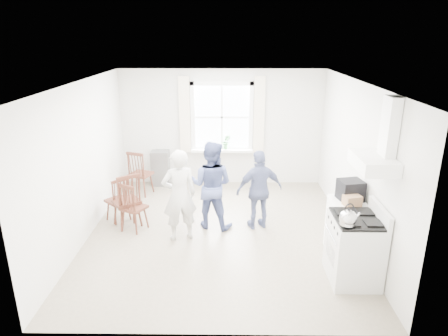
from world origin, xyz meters
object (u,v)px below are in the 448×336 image
windsor_chair_c (119,195)px  person_left (179,196)px  windsor_chair_b (129,202)px  gas_stove (354,248)px  stereo_stack (350,190)px  low_cabinet (345,227)px  person_right (259,190)px  windsor_chair_a (128,195)px  person_mid (211,185)px

windsor_chair_c → person_left: person_left is taller
windsor_chair_b → gas_stove: bearing=-21.8°
stereo_stack → windsor_chair_b: 3.66m
gas_stove → low_cabinet: bearing=84.3°
stereo_stack → person_right: 1.60m
low_cabinet → person_left: 2.69m
low_cabinet → person_right: bearing=145.6°
low_cabinet → stereo_stack: stereo_stack is taller
gas_stove → person_right: 2.01m
windsor_chair_c → windsor_chair_a: bearing=-47.4°
person_right → person_mid: bearing=-18.9°
stereo_stack → person_left: (-2.67, 0.40, -0.27)m
low_cabinet → windsor_chair_c: (-3.81, 1.07, 0.08)m
windsor_chair_b → person_right: 2.26m
low_cabinet → person_mid: size_ratio=0.57×
person_left → windsor_chair_c: bearing=-47.1°
gas_stove → person_right: person_right is taller
stereo_stack → windsor_chair_c: 4.01m
low_cabinet → person_left: (-2.64, 0.44, 0.34)m
windsor_chair_c → person_mid: person_mid is taller
stereo_stack → windsor_chair_a: 3.73m
gas_stove → low_cabinet: gas_stove is taller
gas_stove → low_cabinet: size_ratio=1.24×
person_left → person_right: (1.35, 0.44, -0.07)m
gas_stove → windsor_chair_c: (-3.74, 1.77, 0.04)m
windsor_chair_c → person_left: 1.36m
windsor_chair_a → person_mid: bearing=3.3°
windsor_chair_c → low_cabinet: bearing=-15.7°
stereo_stack → windsor_chair_b: stereo_stack is taller
gas_stove → stereo_stack: (0.10, 0.75, 0.57)m
low_cabinet → windsor_chair_a: (-3.59, 0.83, 0.18)m
person_mid → windsor_chair_a: bearing=19.5°
gas_stove → person_mid: person_mid is taller
low_cabinet → windsor_chair_c: 3.96m
gas_stove → windsor_chair_a: (-3.52, 1.53, 0.14)m
stereo_stack → person_mid: person_mid is taller
gas_stove → stereo_stack: bearing=82.4°
low_cabinet → person_mid: person_mid is taller
windsor_chair_b → person_right: size_ratio=0.63×
windsor_chair_a → windsor_chair_c: size_ratio=1.19×
gas_stove → person_left: (-2.57, 1.14, 0.30)m
windsor_chair_c → person_left: (1.18, -0.63, 0.26)m
low_cabinet → windsor_chair_a: size_ratio=0.88×
stereo_stack → person_right: bearing=147.6°
gas_stove → windsor_chair_a: gas_stove is taller
person_mid → person_right: size_ratio=1.11×
windsor_chair_c → stereo_stack: bearing=-14.9°
low_cabinet → person_mid: bearing=156.7°
gas_stove → low_cabinet: (0.07, 0.70, -0.03)m
person_left → low_cabinet: bearing=151.5°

